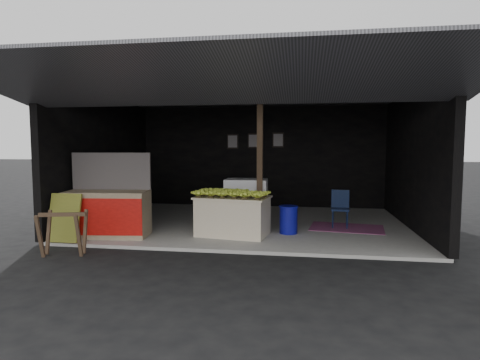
% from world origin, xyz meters
% --- Properties ---
extents(ground, '(80.00, 80.00, 0.00)m').
position_xyz_m(ground, '(0.00, 0.00, 0.00)').
color(ground, black).
rests_on(ground, ground).
extents(concrete_slab, '(7.00, 5.00, 0.06)m').
position_xyz_m(concrete_slab, '(0.00, 2.50, 0.03)').
color(concrete_slab, gray).
rests_on(concrete_slab, ground).
extents(shophouse, '(7.40, 7.29, 3.02)m').
position_xyz_m(shophouse, '(0.00, 2.82, 2.10)').
color(shophouse, black).
rests_on(shophouse, ground).
extents(banana_table, '(1.49, 1.05, 0.76)m').
position_xyz_m(banana_table, '(-0.14, 1.12, 0.44)').
color(banana_table, beige).
rests_on(banana_table, concrete_slab).
extents(banana_pile, '(1.37, 0.94, 0.15)m').
position_xyz_m(banana_pile, '(-0.14, 1.12, 0.89)').
color(banana_pile, yellow).
rests_on(banana_pile, banana_table).
extents(white_crate, '(0.92, 0.64, 1.01)m').
position_xyz_m(white_crate, '(-0.03, 2.19, 0.56)').
color(white_crate, white).
rests_on(white_crate, concrete_slab).
extents(neighbor_stall, '(1.62, 0.87, 1.60)m').
position_xyz_m(neighbor_stall, '(-2.51, 0.66, 0.54)').
color(neighbor_stall, '#998466').
rests_on(neighbor_stall, concrete_slab).
extents(green_signboard, '(0.59, 0.26, 0.86)m').
position_xyz_m(green_signboard, '(-3.05, 0.10, 0.50)').
color(green_signboard, black).
rests_on(green_signboard, concrete_slab).
extents(sawhorse, '(0.77, 0.77, 0.72)m').
position_xyz_m(sawhorse, '(-2.65, -0.57, 0.45)').
color(sawhorse, brown).
rests_on(sawhorse, ground).
extents(water_barrel, '(0.35, 0.35, 0.52)m').
position_xyz_m(water_barrel, '(0.92, 1.44, 0.32)').
color(water_barrel, '#0B0D80').
rests_on(water_barrel, concrete_slab).
extents(plastic_chair, '(0.40, 0.40, 0.79)m').
position_xyz_m(plastic_chair, '(1.99, 2.25, 0.52)').
color(plastic_chair, '#091432').
rests_on(plastic_chair, concrete_slab).
extents(magenta_rug, '(1.62, 1.20, 0.01)m').
position_xyz_m(magenta_rug, '(2.13, 2.14, 0.07)').
color(magenta_rug, '#7F1C5F').
rests_on(magenta_rug, concrete_slab).
extents(picture_frames, '(1.62, 0.04, 0.46)m').
position_xyz_m(picture_frames, '(-0.17, 4.89, 1.93)').
color(picture_frames, black).
rests_on(picture_frames, shophouse).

